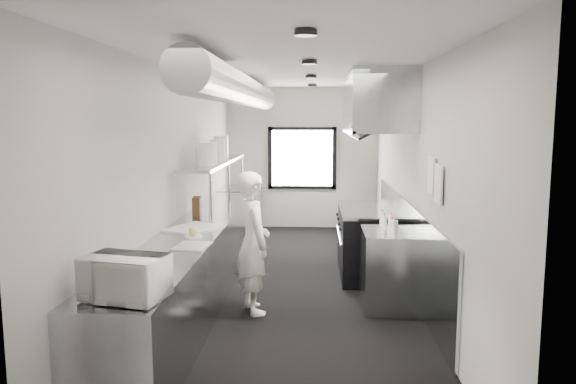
# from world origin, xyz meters

# --- Properties ---
(floor) EXTENTS (3.00, 8.00, 0.01)m
(floor) POSITION_xyz_m (0.00, 0.00, 0.00)
(floor) COLOR black
(floor) RESTS_ON ground
(ceiling) EXTENTS (3.00, 8.00, 0.01)m
(ceiling) POSITION_xyz_m (0.00, 0.00, 2.80)
(ceiling) COLOR silver
(ceiling) RESTS_ON wall_back
(wall_back) EXTENTS (3.00, 0.02, 2.80)m
(wall_back) POSITION_xyz_m (0.00, 4.00, 1.40)
(wall_back) COLOR #B6B4AC
(wall_back) RESTS_ON floor
(wall_front) EXTENTS (3.00, 0.02, 2.80)m
(wall_front) POSITION_xyz_m (0.00, -4.00, 1.40)
(wall_front) COLOR #B6B4AC
(wall_front) RESTS_ON floor
(wall_left) EXTENTS (0.02, 8.00, 2.80)m
(wall_left) POSITION_xyz_m (-1.50, 0.00, 1.40)
(wall_left) COLOR #B6B4AC
(wall_left) RESTS_ON floor
(wall_right) EXTENTS (0.02, 8.00, 2.80)m
(wall_right) POSITION_xyz_m (1.50, 0.00, 1.40)
(wall_right) COLOR #B6B4AC
(wall_right) RESTS_ON floor
(wall_cladding) EXTENTS (0.03, 5.50, 1.10)m
(wall_cladding) POSITION_xyz_m (1.48, 0.30, 0.55)
(wall_cladding) COLOR #9BA2A9
(wall_cladding) RESTS_ON wall_right
(hvac_duct) EXTENTS (0.40, 6.40, 0.40)m
(hvac_duct) POSITION_xyz_m (-0.70, 0.40, 2.55)
(hvac_duct) COLOR gray
(hvac_duct) RESTS_ON ceiling
(service_window) EXTENTS (1.36, 0.05, 1.25)m
(service_window) POSITION_xyz_m (0.00, 3.96, 1.40)
(service_window) COLOR white
(service_window) RESTS_ON wall_back
(exhaust_hood) EXTENTS (0.81, 2.20, 0.88)m
(exhaust_hood) POSITION_xyz_m (1.10, 0.70, 2.39)
(exhaust_hood) COLOR #9BA2A9
(exhaust_hood) RESTS_ON ceiling
(prep_counter) EXTENTS (0.70, 6.00, 0.90)m
(prep_counter) POSITION_xyz_m (-1.15, -0.50, 0.45)
(prep_counter) COLOR #9BA2A9
(prep_counter) RESTS_ON floor
(pass_shelf) EXTENTS (0.45, 3.00, 0.68)m
(pass_shelf) POSITION_xyz_m (-1.19, 1.00, 1.54)
(pass_shelf) COLOR #9BA2A9
(pass_shelf) RESTS_ON prep_counter
(range) EXTENTS (0.88, 1.60, 0.94)m
(range) POSITION_xyz_m (1.04, 0.70, 0.47)
(range) COLOR black
(range) RESTS_ON floor
(bottle_station) EXTENTS (0.65, 0.80, 0.90)m
(bottle_station) POSITION_xyz_m (1.15, -0.70, 0.45)
(bottle_station) COLOR #9BA2A9
(bottle_station) RESTS_ON floor
(far_work_table) EXTENTS (0.70, 1.20, 0.90)m
(far_work_table) POSITION_xyz_m (-1.15, 3.20, 0.45)
(far_work_table) COLOR #9BA2A9
(far_work_table) RESTS_ON floor
(notice_sheet_a) EXTENTS (0.02, 0.28, 0.38)m
(notice_sheet_a) POSITION_xyz_m (1.47, -1.20, 1.60)
(notice_sheet_a) COLOR white
(notice_sheet_a) RESTS_ON wall_right
(notice_sheet_b) EXTENTS (0.02, 0.28, 0.38)m
(notice_sheet_b) POSITION_xyz_m (1.47, -1.55, 1.55)
(notice_sheet_b) COLOR white
(notice_sheet_b) RESTS_ON wall_right
(line_cook) EXTENTS (0.58, 0.69, 1.60)m
(line_cook) POSITION_xyz_m (-0.42, -0.92, 0.80)
(line_cook) COLOR white
(line_cook) RESTS_ON floor
(microwave) EXTENTS (0.60, 0.50, 0.31)m
(microwave) POSITION_xyz_m (-1.08, -3.18, 1.06)
(microwave) COLOR white
(microwave) RESTS_ON prep_counter
(deli_tub_a) EXTENTS (0.17, 0.17, 0.11)m
(deli_tub_a) POSITION_xyz_m (-1.30, -2.44, 0.96)
(deli_tub_a) COLOR beige
(deli_tub_a) RESTS_ON prep_counter
(deli_tub_b) EXTENTS (0.16, 0.16, 0.09)m
(deli_tub_b) POSITION_xyz_m (-1.33, -2.51, 0.94)
(deli_tub_b) COLOR beige
(deli_tub_b) RESTS_ON prep_counter
(newspaper) EXTENTS (0.37, 0.44, 0.01)m
(newspaper) POSITION_xyz_m (-0.97, -1.56, 0.91)
(newspaper) COLOR silver
(newspaper) RESTS_ON prep_counter
(small_plate) EXTENTS (0.27, 0.27, 0.02)m
(small_plate) POSITION_xyz_m (-1.05, -1.14, 0.91)
(small_plate) COLOR white
(small_plate) RESTS_ON prep_counter
(pastry) EXTENTS (0.10, 0.10, 0.10)m
(pastry) POSITION_xyz_m (-1.05, -1.14, 0.97)
(pastry) COLOR #D9C472
(pastry) RESTS_ON small_plate
(cutting_board) EXTENTS (0.70, 0.78, 0.02)m
(cutting_board) POSITION_xyz_m (-1.14, -0.68, 0.91)
(cutting_board) COLOR silver
(cutting_board) RESTS_ON prep_counter
(knife_block) EXTENTS (0.12, 0.23, 0.24)m
(knife_block) POSITION_xyz_m (-1.31, 0.26, 1.02)
(knife_block) COLOR brown
(knife_block) RESTS_ON prep_counter
(plate_stack_a) EXTENTS (0.27, 0.27, 0.30)m
(plate_stack_a) POSITION_xyz_m (-1.18, 0.25, 1.72)
(plate_stack_a) COLOR white
(plate_stack_a) RESTS_ON pass_shelf
(plate_stack_b) EXTENTS (0.28, 0.28, 0.28)m
(plate_stack_b) POSITION_xyz_m (-1.21, 0.65, 1.71)
(plate_stack_b) COLOR white
(plate_stack_b) RESTS_ON pass_shelf
(plate_stack_c) EXTENTS (0.23, 0.23, 0.30)m
(plate_stack_c) POSITION_xyz_m (-1.19, 1.18, 1.72)
(plate_stack_c) COLOR white
(plate_stack_c) RESTS_ON pass_shelf
(plate_stack_d) EXTENTS (0.27, 0.27, 0.34)m
(plate_stack_d) POSITION_xyz_m (-1.21, 1.58, 1.74)
(plate_stack_d) COLOR white
(plate_stack_d) RESTS_ON pass_shelf
(squeeze_bottle_a) EXTENTS (0.08, 0.08, 0.19)m
(squeeze_bottle_a) POSITION_xyz_m (1.14, -1.01, 0.99)
(squeeze_bottle_a) COLOR silver
(squeeze_bottle_a) RESTS_ON bottle_station
(squeeze_bottle_b) EXTENTS (0.06, 0.06, 0.17)m
(squeeze_bottle_b) POSITION_xyz_m (1.13, -0.86, 0.98)
(squeeze_bottle_b) COLOR silver
(squeeze_bottle_b) RESTS_ON bottle_station
(squeeze_bottle_c) EXTENTS (0.07, 0.07, 0.20)m
(squeeze_bottle_c) POSITION_xyz_m (1.14, -0.72, 1.00)
(squeeze_bottle_c) COLOR silver
(squeeze_bottle_c) RESTS_ON bottle_station
(squeeze_bottle_d) EXTENTS (0.06, 0.06, 0.16)m
(squeeze_bottle_d) POSITION_xyz_m (1.08, -0.59, 0.98)
(squeeze_bottle_d) COLOR silver
(squeeze_bottle_d) RESTS_ON bottle_station
(squeeze_bottle_e) EXTENTS (0.07, 0.07, 0.18)m
(squeeze_bottle_e) POSITION_xyz_m (1.08, -0.38, 0.99)
(squeeze_bottle_e) COLOR silver
(squeeze_bottle_e) RESTS_ON bottle_station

